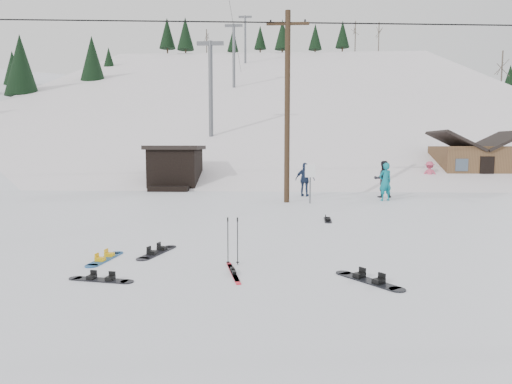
{
  "coord_description": "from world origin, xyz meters",
  "views": [
    {
      "loc": [
        1.58,
        -7.98,
        2.72
      ],
      "look_at": [
        0.95,
        5.05,
        1.4
      ],
      "focal_mm": 32.0,
      "sensor_mm": 36.0,
      "label": 1
    }
  ],
  "objects_px": {
    "utility_pole": "(287,104)",
    "hero_skis": "(233,272)",
    "hero_snowboard": "(105,258)",
    "cabin": "(474,164)"
  },
  "relations": [
    {
      "from": "cabin",
      "to": "hero_skis",
      "type": "xyz_separation_m",
      "value": [
        -14.37,
        -22.47,
        -1.46
      ]
    },
    {
      "from": "utility_pole",
      "to": "hero_skis",
      "type": "bearing_deg",
      "value": -96.28
    },
    {
      "from": "utility_pole",
      "to": "hero_skis",
      "type": "xyz_separation_m",
      "value": [
        -1.37,
        -12.47,
        -4.66
      ]
    },
    {
      "from": "hero_skis",
      "to": "cabin",
      "type": "bearing_deg",
      "value": 44.29
    },
    {
      "from": "hero_snowboard",
      "to": "hero_skis",
      "type": "relative_size",
      "value": 0.95
    },
    {
      "from": "utility_pole",
      "to": "hero_skis",
      "type": "distance_m",
      "value": 13.38
    },
    {
      "from": "utility_pole",
      "to": "hero_snowboard",
      "type": "xyz_separation_m",
      "value": [
        -4.57,
        -11.44,
        -4.65
      ]
    },
    {
      "from": "hero_skis",
      "to": "hero_snowboard",
      "type": "bearing_deg",
      "value": 149.0
    },
    {
      "from": "utility_pole",
      "to": "hero_snowboard",
      "type": "distance_m",
      "value": 13.17
    },
    {
      "from": "hero_snowboard",
      "to": "hero_skis",
      "type": "distance_m",
      "value": 3.36
    }
  ]
}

